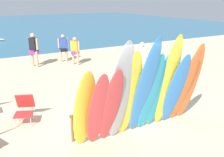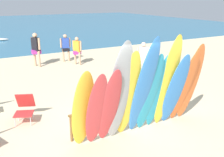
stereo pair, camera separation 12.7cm
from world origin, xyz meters
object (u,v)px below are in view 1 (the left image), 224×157
Objects in this scene: surfboard_red_1 at (98,111)px; surfboard_orange_11 at (190,82)px; surfboard_yellow_4 at (129,96)px; surfboard_teal_6 at (151,94)px; surfboard_rack at (131,106)px; surfboard_blue_5 at (144,88)px; beachgoer_strolling at (63,46)px; surfboard_yellow_0 at (84,110)px; surfboard_orange_10 at (184,87)px; beach_chair_blue at (25,107)px; surfboard_teal_7 at (159,92)px; surfboard_yellow_8 at (168,83)px; surfboard_grey_3 at (120,93)px; beachgoer_by_water at (142,57)px; beachgoer_near_rack at (75,49)px; beachgoer_midbeach at (34,48)px; surfboard_blue_9 at (175,90)px; surfboard_red_2 at (111,107)px.

surfboard_orange_11 is (2.92, 0.03, 0.18)m from surfboard_red_1.
surfboard_yellow_4 is 1.06× the size of surfboard_teal_6.
surfboard_rack is 1.28× the size of surfboard_blue_5.
surfboard_red_1 is 1.34× the size of beachgoer_strolling.
surfboard_orange_10 is (2.91, -0.19, 0.11)m from surfboard_yellow_0.
surfboard_yellow_4 is 2.83× the size of beach_chair_blue.
surfboard_yellow_4 is 1.80m from surfboard_orange_10.
surfboard_yellow_8 is at bearing -30.68° from surfboard_teal_7.
surfboard_rack is at bearing 56.31° from surfboard_yellow_4.
surfboard_rack is at bearing 41.31° from surfboard_grey_3.
surfboard_yellow_0 is 1.54m from surfboard_blue_5.
beachgoer_strolling is at bearing 136.47° from beachgoer_by_water.
surfboard_yellow_8 is at bearing 3.16° from surfboard_yellow_4.
beach_chair_blue is (-2.02, 2.32, -0.75)m from surfboard_yellow_4.
surfboard_blue_5 is 8.89m from beachgoer_strolling.
surfboard_orange_10 reaches higher than beachgoer_near_rack.
surfboard_yellow_4 reaches higher than surfboard_yellow_0.
surfboard_orange_10 reaches higher than surfboard_teal_7.
surfboard_blue_5 is 8.53m from beachgoer_midbeach.
surfboard_teal_7 is 0.96× the size of surfboard_orange_10.
surfboard_teal_6 is at bearing 18.97° from surfboard_blue_5.
surfboard_red_1 is at bearing -173.58° from surfboard_yellow_4.
beachgoer_midbeach is 1.17× the size of beachgoer_near_rack.
beachgoer_strolling is at bearing 83.12° from surfboard_rack.
surfboard_blue_5 reaches higher than surfboard_teal_6.
surfboard_yellow_8 reaches higher than surfboard_blue_9.
surfboard_grey_3 reaches higher than surfboard_blue_9.
beachgoer_midbeach is 5.59m from beachgoer_by_water.
surfboard_grey_3 is (0.58, -0.03, 0.33)m from surfboard_red_1.
beachgoer_by_water is 1.06× the size of beachgoer_near_rack.
beachgoer_strolling is at bearing 75.40° from surfboard_red_2.
beach_chair_blue is (-2.50, 1.73, -0.16)m from surfboard_rack.
surfboard_yellow_8 is (1.18, -0.05, 0.14)m from surfboard_yellow_4.
surfboard_yellow_4 is (-0.48, -0.59, 0.59)m from surfboard_rack.
surfboard_yellow_0 is at bearing -97.47° from beachgoer_strolling.
surfboard_blue_9 is (1.73, -0.00, -0.24)m from surfboard_grey_3.
beachgoer_near_rack is (-0.05, 7.75, -0.24)m from surfboard_orange_10.
beachgoer_by_water is at bearing 49.59° from surfboard_grey_3.
surfboard_teal_6 reaches higher than beachgoer_strolling.
surfboard_red_2 is 1.37× the size of beachgoer_strolling.
surfboard_orange_10 is at bearing -25.72° from surfboard_rack.
beachgoer_by_water is (1.72, 4.28, -0.19)m from surfboard_orange_10.
surfboard_teal_6 is at bearing -1.70° from surfboard_red_2.
beach_chair_blue is at bearing 133.99° from surfboard_blue_5.
surfboard_yellow_8 is 4.08m from beach_chair_blue.
surfboard_yellow_4 is (0.51, 0.02, 0.17)m from surfboard_red_2.
surfboard_orange_11 is (3.18, -0.13, 0.17)m from surfboard_yellow_0.
beachgoer_near_rack is (1.97, -0.68, -0.15)m from beachgoer_midbeach.
beach_chair_blue is (-3.20, 2.37, -0.89)m from surfboard_yellow_8.
beachgoer_near_rack is (1.10, 7.72, -0.25)m from surfboard_teal_6.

